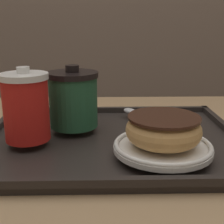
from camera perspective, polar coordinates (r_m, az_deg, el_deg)
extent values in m
cube|color=tan|center=(0.60, -3.71, -7.11)|extent=(1.06, 0.76, 0.03)
cube|color=#282321|center=(0.59, 0.00, -5.40)|extent=(0.47, 0.36, 0.01)
cube|color=#282321|center=(0.43, 0.60, -12.66)|extent=(0.47, 0.01, 0.01)
cube|color=#282321|center=(0.75, -0.33, 0.41)|extent=(0.47, 0.01, 0.01)
cylinder|color=red|center=(0.56, -15.41, 0.37)|extent=(0.08, 0.08, 0.11)
cylinder|color=white|center=(0.54, -15.87, 6.30)|extent=(0.08, 0.08, 0.01)
cylinder|color=white|center=(0.54, -15.96, 7.39)|extent=(0.02, 0.02, 0.01)
cylinder|color=#235638|center=(0.61, -7.06, 1.83)|extent=(0.09, 0.09, 0.10)
cylinder|color=black|center=(0.60, -7.24, 6.80)|extent=(0.10, 0.10, 0.01)
cylinder|color=black|center=(0.60, -7.28, 7.89)|extent=(0.03, 0.03, 0.01)
cylinder|color=white|center=(0.51, 9.23, -6.54)|extent=(0.16, 0.16, 0.01)
torus|color=white|center=(0.51, 9.26, -5.92)|extent=(0.16, 0.16, 0.01)
torus|color=tan|center=(0.50, 9.38, -3.32)|extent=(0.12, 0.12, 0.04)
cylinder|color=#381E14|center=(0.49, 9.50, -0.98)|extent=(0.11, 0.11, 0.00)
ellipsoid|color=silver|center=(0.70, 3.29, 0.20)|extent=(0.04, 0.04, 0.01)
cube|color=silver|center=(0.66, 7.44, -1.46)|extent=(0.07, 0.09, 0.00)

